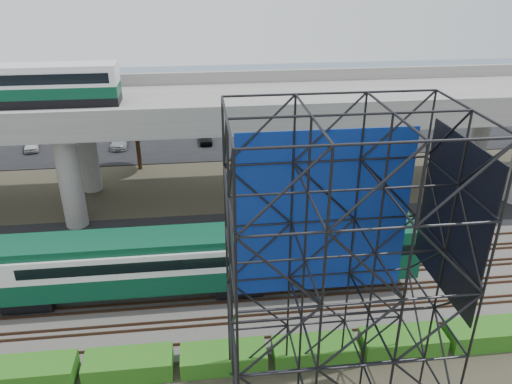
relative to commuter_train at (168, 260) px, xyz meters
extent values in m
plane|color=#474233|center=(2.04, -2.00, -2.88)|extent=(140.00, 140.00, 0.00)
cube|color=slate|center=(2.04, 0.00, -2.78)|extent=(90.00, 12.00, 0.20)
cube|color=black|center=(2.04, 8.50, -2.84)|extent=(90.00, 5.00, 0.08)
cube|color=black|center=(2.04, 32.00, -2.84)|extent=(90.00, 18.00, 0.08)
cube|color=slate|center=(2.04, 54.00, -2.87)|extent=(140.00, 40.00, 0.03)
cube|color=#472D1E|center=(2.04, -4.72, -2.60)|extent=(90.00, 0.08, 0.16)
cube|color=#472D1E|center=(2.04, -3.28, -2.60)|extent=(90.00, 0.08, 0.16)
cube|color=#472D1E|center=(2.04, -2.72, -2.60)|extent=(90.00, 0.08, 0.16)
cube|color=#472D1E|center=(2.04, -1.28, -2.60)|extent=(90.00, 0.08, 0.16)
cube|color=#472D1E|center=(2.04, -0.72, -2.60)|extent=(90.00, 0.08, 0.16)
cube|color=#472D1E|center=(2.04, 0.72, -2.60)|extent=(90.00, 0.08, 0.16)
cube|color=#472D1E|center=(2.04, 1.28, -2.60)|extent=(90.00, 0.08, 0.16)
cube|color=#472D1E|center=(2.04, 2.72, -2.60)|extent=(90.00, 0.08, 0.16)
cube|color=#472D1E|center=(2.04, 3.28, -2.60)|extent=(90.00, 0.08, 0.16)
cube|color=#472D1E|center=(2.04, 4.72, -2.60)|extent=(90.00, 0.08, 0.16)
cube|color=black|center=(-8.62, 0.00, -2.07)|extent=(3.00, 2.20, 0.90)
cube|color=black|center=(4.38, 0.00, -2.07)|extent=(3.00, 2.20, 0.90)
cube|color=#083D27|center=(-2.12, 0.00, -0.92)|extent=(19.00, 3.00, 1.40)
cube|color=silver|center=(-2.12, 0.00, 0.53)|extent=(19.00, 3.00, 1.50)
cube|color=#083D27|center=(-2.12, 0.00, 1.53)|extent=(19.00, 2.60, 0.50)
cube|color=black|center=(-1.12, 0.00, 0.58)|extent=(15.00, 3.06, 0.70)
cube|color=#083D27|center=(11.88, 0.00, 0.08)|extent=(8.00, 3.00, 3.40)
cube|color=#9E9B93|center=(2.04, 14.00, 5.72)|extent=(80.00, 12.00, 1.20)
cube|color=#9E9B93|center=(2.04, 8.25, 6.87)|extent=(80.00, 0.50, 1.10)
cube|color=#9E9B93|center=(2.04, 19.75, 6.87)|extent=(80.00, 0.50, 1.10)
cylinder|color=#9E9B93|center=(-7.96, 10.50, 1.12)|extent=(1.80, 1.80, 8.00)
cylinder|color=#9E9B93|center=(-7.96, 17.50, 1.12)|extent=(1.80, 1.80, 8.00)
cube|color=#9E9B93|center=(-7.96, 14.00, 4.82)|extent=(2.40, 9.00, 0.60)
cylinder|color=#9E9B93|center=(12.04, 10.50, 1.12)|extent=(1.80, 1.80, 8.00)
cylinder|color=#9E9B93|center=(12.04, 17.50, 1.12)|extent=(1.80, 1.80, 8.00)
cube|color=#9E9B93|center=(12.04, 14.00, 4.82)|extent=(2.40, 9.00, 0.60)
cylinder|color=#9E9B93|center=(30.04, 17.50, 1.12)|extent=(1.80, 1.80, 8.00)
cube|color=#9E9B93|center=(30.04, 14.00, 4.82)|extent=(2.40, 9.00, 0.60)
cube|color=black|center=(-9.90, 14.00, 6.67)|extent=(12.00, 2.50, 0.70)
cube|color=#083D27|center=(-9.90, 14.00, 7.47)|extent=(12.00, 2.50, 0.90)
cube|color=silver|center=(-9.90, 14.00, 8.57)|extent=(12.00, 2.50, 1.30)
cube|color=black|center=(-9.90, 14.00, 8.62)|extent=(11.00, 2.56, 0.80)
cube|color=silver|center=(-9.90, 14.00, 9.37)|extent=(12.00, 2.40, 0.30)
cube|color=navy|center=(7.84, -6.95, 6.42)|extent=(8.10, 0.08, 8.25)
cube|color=black|center=(12.39, -10.00, 7.62)|extent=(0.06, 5.40, 6.75)
cube|color=#276116|center=(-6.96, -6.30, -2.28)|extent=(4.60, 1.80, 1.20)
cube|color=#276116|center=(-1.96, -6.30, -2.31)|extent=(4.60, 1.80, 1.15)
cube|color=#276116|center=(3.04, -6.30, -2.37)|extent=(4.60, 1.80, 1.03)
cube|color=#276116|center=(8.04, -6.30, -2.38)|extent=(4.60, 1.80, 1.01)
cube|color=#276116|center=(13.04, -6.30, -2.32)|extent=(4.60, 1.80, 1.12)
cube|color=#276116|center=(18.04, -6.30, -2.28)|extent=(4.60, 1.80, 1.20)
cylinder|color=#382314|center=(16.04, 10.50, -0.48)|extent=(0.44, 0.44, 4.80)
ellipsoid|color=#276116|center=(16.04, 10.50, 2.72)|extent=(4.94, 4.94, 4.18)
cylinder|color=#382314|center=(-3.96, 22.00, -0.48)|extent=(0.44, 0.44, 4.80)
ellipsoid|color=#276116|center=(-3.96, 22.00, 2.72)|extent=(4.94, 4.94, 4.18)
imported|color=silver|center=(-16.66, 29.00, -2.16)|extent=(2.35, 3.99, 1.27)
imported|color=#9EA1A5|center=(-9.81, 34.00, -2.16)|extent=(2.15, 4.12, 1.29)
imported|color=#9A9EA1|center=(-6.85, 29.00, -2.15)|extent=(1.91, 4.53, 1.31)
imported|color=silver|center=(-2.78, 34.00, -2.24)|extent=(2.07, 4.14, 1.13)
imported|color=black|center=(2.98, 29.00, -2.18)|extent=(1.55, 3.66, 1.23)
imported|color=#9EA2A5|center=(8.30, 34.00, -2.19)|extent=(2.06, 3.90, 1.22)
imported|color=silver|center=(15.57, 29.00, -2.18)|extent=(2.31, 4.49, 1.25)
imported|color=#B4B6BD|center=(21.01, 34.00, -2.19)|extent=(2.72, 4.65, 1.22)
camera|label=1|loc=(2.41, -26.69, 17.31)|focal=35.00mm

